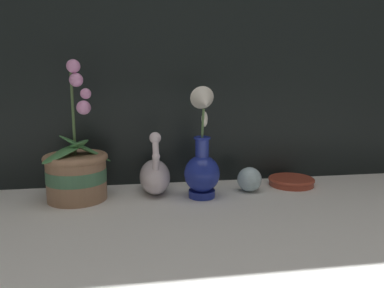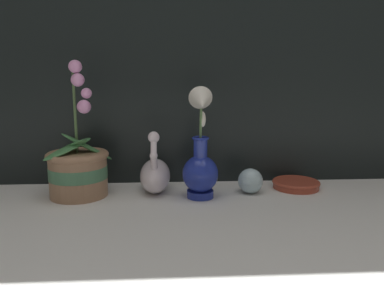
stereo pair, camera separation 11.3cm
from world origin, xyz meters
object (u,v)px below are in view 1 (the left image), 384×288
Objects in this scene: orchid_potted_plant at (76,170)px; blue_vase at (202,161)px; swan_figurine at (155,175)px; glass_sphere at (249,179)px; amber_dish at (291,181)px.

blue_vase is at bearing -6.48° from orchid_potted_plant.
blue_vase reaches higher than swan_figurine.
swan_figurine reaches higher than glass_sphere.
amber_dish is at bearing 1.44° from swan_figurine.
orchid_potted_plant reaches higher than swan_figurine.
orchid_potted_plant is 0.36m from blue_vase.
amber_dish is (0.31, 0.08, -0.10)m from blue_vase.
glass_sphere is (0.52, -0.00, -0.05)m from orchid_potted_plant.
orchid_potted_plant is 1.22× the size of blue_vase.
blue_vase reaches higher than amber_dish.
blue_vase is 0.34m from amber_dish.
blue_vase is 0.18m from glass_sphere.
glass_sphere is at bearing -164.68° from amber_dish.
swan_figurine is 2.57× the size of glass_sphere.
amber_dish is (0.16, 0.04, -0.02)m from glass_sphere.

